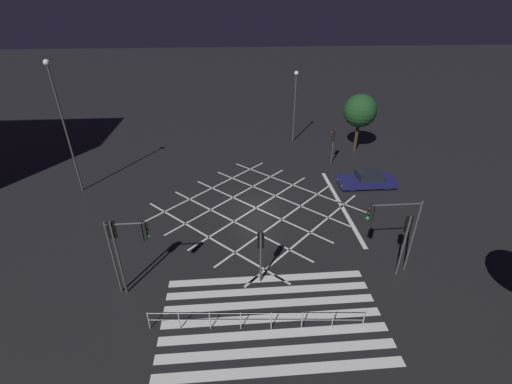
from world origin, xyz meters
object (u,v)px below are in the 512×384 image
traffic_light_median_south (261,246)px  traffic_light_se_main (391,222)px  street_lamp_east (295,96)px  street_tree_near (360,111)px  traffic_light_sw_main (130,242)px  traffic_light_se_cross (406,233)px  street_lamp_west (61,114)px  traffic_light_ne_main (333,140)px  traffic_light_sw_cross (115,243)px  waiting_car (367,180)px

traffic_light_median_south → traffic_light_se_main: size_ratio=0.70×
traffic_light_se_main → traffic_light_median_south: bearing=1.4°
street_lamp_east → street_tree_near: bearing=-27.2°
traffic_light_median_south → street_lamp_east: (5.45, 20.94, 2.62)m
traffic_light_median_south → traffic_light_sw_main: (-6.42, -0.30, 0.92)m
traffic_light_se_cross → traffic_light_median_south: bearing=89.4°
traffic_light_median_south → traffic_light_se_main: (6.88, 0.17, 1.07)m
traffic_light_se_main → street_lamp_west: street_lamp_west is taller
traffic_light_median_south → traffic_light_ne_main: traffic_light_ne_main is taller
traffic_light_sw_cross → street_lamp_west: size_ratio=0.45×
street_lamp_east → traffic_light_se_cross: bearing=-83.9°
traffic_light_sw_main → traffic_light_sw_cross: traffic_light_sw_cross is taller
traffic_light_ne_main → traffic_light_sw_main: 20.98m
traffic_light_se_cross → traffic_light_se_main: size_ratio=0.85×
street_lamp_west → traffic_light_sw_cross: bearing=-61.1°
waiting_car → traffic_light_se_cross: bearing=78.6°
traffic_light_ne_main → waiting_car: size_ratio=0.71×
traffic_light_median_south → traffic_light_sw_cross: bearing=92.3°
street_lamp_west → traffic_light_ne_main: bearing=9.6°
street_tree_near → traffic_light_median_south: bearing=-122.4°
traffic_light_sw_main → traffic_light_se_cross: bearing=0.9°
traffic_light_sw_main → street_lamp_east: size_ratio=0.60×
traffic_light_ne_main → traffic_light_sw_cross: bearing=45.2°
traffic_light_se_main → waiting_car: traffic_light_se_main is taller
traffic_light_ne_main → traffic_light_sw_cross: size_ratio=0.72×
traffic_light_sw_main → waiting_car: size_ratio=0.96×
traffic_light_median_south → street_lamp_east: street_lamp_east is taller
traffic_light_se_cross → traffic_light_se_main: 1.02m
traffic_light_sw_main → street_lamp_west: street_lamp_west is taller
street_lamp_east → street_lamp_west: 21.31m
traffic_light_se_cross → traffic_light_se_main: (-0.79, 0.25, 0.60)m
traffic_light_sw_cross → street_lamp_east: (12.57, 21.23, 1.72)m
traffic_light_se_cross → traffic_light_se_main: bearing=72.4°
traffic_light_sw_cross → traffic_light_se_main: traffic_light_se_main is taller
traffic_light_se_main → traffic_light_se_cross: bearing=162.4°
street_tree_near → waiting_car: (-1.61, -7.77, -3.47)m
street_tree_near → waiting_car: size_ratio=1.24×
traffic_light_sw_main → traffic_light_se_main: traffic_light_se_main is taller
street_lamp_west → traffic_light_se_main: bearing=-28.6°
traffic_light_se_main → street_lamp_east: street_lamp_east is taller
traffic_light_sw_cross → street_lamp_east: 24.73m
traffic_light_ne_main → waiting_car: traffic_light_ne_main is taller
street_lamp_east → street_lamp_west: size_ratio=0.73×
traffic_light_sw_main → street_tree_near: street_tree_near is taller
traffic_light_se_cross → street_lamp_east: bearing=6.1°
traffic_light_ne_main → traffic_light_se_main: bearing=85.7°
traffic_light_ne_main → waiting_car: bearing=110.0°
traffic_light_se_cross → traffic_light_ne_main: size_ratio=1.19×
traffic_light_ne_main → waiting_car: 5.40m
traffic_light_ne_main → street_lamp_west: 22.15m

